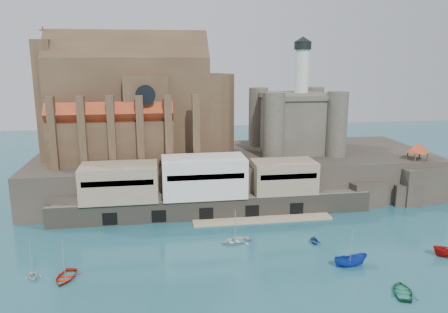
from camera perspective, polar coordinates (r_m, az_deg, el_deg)
ground at (r=78.47m, az=6.86°, el=-13.01°), size 300.00×300.00×0.00m
promontory at (r=112.81m, az=1.43°, el=-2.14°), size 100.00×36.00×10.00m
quay at (r=95.60m, az=-2.72°, el=-4.22°), size 70.00×12.00×13.05m
church at (r=110.39m, az=-11.15°, el=6.38°), size 47.00×25.93×30.51m
castle_keep at (r=115.76m, az=9.29°, el=4.84°), size 21.20×21.20×29.30m
rock_outcrop at (r=116.23m, az=23.68°, el=-3.26°), size 14.50×10.50×8.70m
pavilion at (r=114.42m, az=24.03°, el=0.96°), size 6.40×6.40×5.40m
boat_0 at (r=75.69m, az=-19.99°, el=-14.76°), size 4.24×1.94×5.73m
boat_2 at (r=78.18m, az=16.14°, el=-13.55°), size 2.42×2.36×5.91m
boat_3 at (r=72.69m, az=22.30°, el=-16.17°), size 4.27×2.66×5.77m
boat_4 at (r=77.77m, az=-23.66°, el=-14.32°), size 3.16×2.38×3.26m
boat_6 at (r=83.99m, az=1.47°, el=-11.11°), size 2.35×4.31×5.80m
boat_7 at (r=85.43m, az=11.70°, el=-10.96°), size 3.04×2.09×3.29m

